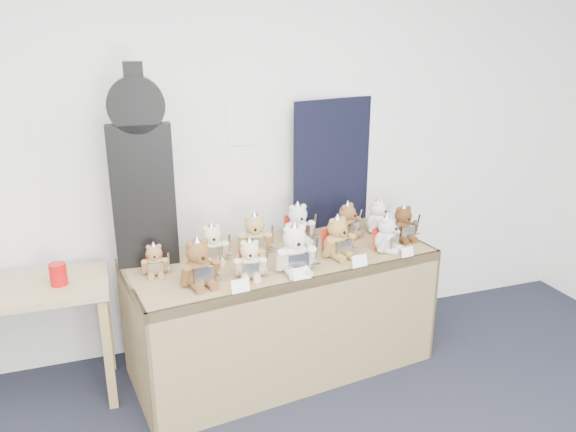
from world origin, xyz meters
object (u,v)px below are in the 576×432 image
object	(u,v)px
teddy_back_far_left	(155,261)
teddy_front_end	(403,225)
teddy_back_centre_left	(255,235)
teddy_back_end	(378,217)
teddy_front_right	(338,239)
teddy_back_right	(348,221)
guitar_case	(141,170)
teddy_front_far_left	(199,265)
teddy_back_centre_right	(298,225)
teddy_front_far_right	(387,235)
side_table	(28,307)
teddy_back_left	(212,245)
teddy_front_left	(250,261)
red_cup	(58,274)
teddy_front_centre	(295,251)
display_table	(287,284)

from	to	relation	value
teddy_back_far_left	teddy_front_end	bearing A→B (deg)	4.72
teddy_back_centre_left	teddy_back_end	world-z (taller)	teddy_back_centre_left
teddy_front_right	teddy_back_far_left	distance (m)	1.09
teddy_front_right	teddy_back_right	bearing A→B (deg)	41.42
teddy_back_far_left	guitar_case	bearing A→B (deg)	99.39
teddy_front_far_left	teddy_back_centre_right	xyz separation A→B (m)	(0.73, 0.45, -0.01)
teddy_front_right	teddy_back_far_left	bearing A→B (deg)	161.17
teddy_front_far_right	side_table	bearing A→B (deg)	136.10
side_table	teddy_front_far_right	bearing A→B (deg)	-6.21
teddy_back_left	teddy_back_centre_left	bearing A→B (deg)	9.20
teddy_front_left	teddy_back_left	world-z (taller)	teddy_back_left
red_cup	teddy_front_centre	xyz separation A→B (m)	(1.28, -0.34, 0.10)
teddy_back_far_left	teddy_back_centre_left	bearing A→B (deg)	15.00
teddy_front_far_right	teddy_back_left	world-z (taller)	teddy_back_left
teddy_back_centre_right	teddy_front_far_right	bearing A→B (deg)	-38.13
teddy_front_centre	teddy_front_end	xyz separation A→B (m)	(0.85, 0.25, -0.02)
teddy_front_far_left	teddy_front_centre	size ratio (longest dim) A/B	0.94
teddy_back_far_left	teddy_back_right	bearing A→B (deg)	12.75
guitar_case	display_table	bearing A→B (deg)	-11.38
display_table	teddy_front_far_right	world-z (taller)	teddy_front_far_right
display_table	teddy_front_right	xyz separation A→B (m)	(0.31, -0.05, 0.28)
teddy_front_centre	red_cup	bearing A→B (deg)	166.33
teddy_back_left	teddy_back_right	distance (m)	0.95
red_cup	teddy_back_right	world-z (taller)	teddy_back_right
red_cup	teddy_front_end	world-z (taller)	teddy_front_end
teddy_front_left	teddy_front_end	xyz separation A→B (m)	(1.11, 0.24, 0.00)
side_table	teddy_back_right	bearing A→B (deg)	2.46
teddy_front_left	teddy_back_centre_right	xyz separation A→B (m)	(0.44, 0.44, 0.01)
teddy_back_centre_left	teddy_back_end	xyz separation A→B (m)	(0.90, 0.10, -0.01)
display_table	teddy_back_centre_left	size ratio (longest dim) A/B	6.75
side_table	guitar_case	world-z (taller)	guitar_case
teddy_front_left	teddy_front_centre	world-z (taller)	teddy_front_centre
side_table	teddy_front_end	distance (m)	2.32
side_table	teddy_back_left	world-z (taller)	teddy_back_left
teddy_front_far_right	teddy_front_end	world-z (taller)	teddy_front_end
guitar_case	teddy_back_right	size ratio (longest dim) A/B	4.46
teddy_front_right	teddy_front_left	bearing A→B (deg)	177.50
red_cup	teddy_front_left	xyz separation A→B (m)	(1.02, -0.33, 0.08)
guitar_case	teddy_front_far_right	bearing A→B (deg)	-7.57
teddy_front_left	teddy_back_end	world-z (taller)	teddy_back_end
teddy_back_end	teddy_back_centre_left	bearing A→B (deg)	150.82
teddy_back_left	teddy_back_end	bearing A→B (deg)	6.81
teddy_back_left	teddy_back_end	distance (m)	1.18
teddy_front_centre	teddy_back_end	xyz separation A→B (m)	(0.76, 0.44, -0.03)
guitar_case	teddy_front_left	distance (m)	0.80
teddy_back_centre_right	guitar_case	bearing A→B (deg)	-179.29
teddy_front_far_right	teddy_back_end	world-z (taller)	teddy_front_far_right
teddy_front_right	teddy_back_end	size ratio (longest dim) A/B	1.12
teddy_front_centre	teddy_front_end	bearing A→B (deg)	18.00
teddy_front_right	teddy_front_far_right	size ratio (longest dim) A/B	1.11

